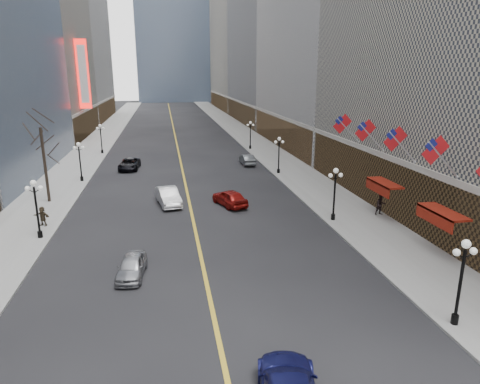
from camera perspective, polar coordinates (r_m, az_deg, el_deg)
name	(u,v)px	position (r m, az deg, el deg)	size (l,w,h in m)	color
sidewalk_east	(258,145)	(75.46, 2.42, 6.31)	(6.00, 230.00, 0.15)	gray
sidewalk_west	(92,150)	(74.68, -19.16, 5.36)	(6.00, 230.00, 0.15)	gray
lane_line	(176,139)	(83.64, -8.57, 7.02)	(0.25, 200.00, 0.02)	gold
bldg_east_c	(291,22)	(113.93, 6.78, 21.53)	(26.60, 40.60, 48.80)	gray
bldg_east_d	(255,15)	(156.18, 2.01, 22.58)	(26.60, 46.60, 62.80)	#A8A08B
streetlamp_east_0	(462,274)	(23.67, 27.46, -9.64)	(1.26, 0.44, 4.52)	black
streetlamp_east_1	(335,189)	(36.75, 12.53, 0.45)	(1.26, 0.44, 4.52)	black
streetlamp_east_2	(279,151)	(53.40, 5.22, 5.44)	(1.26, 0.44, 4.52)	black
streetlamp_east_3	(250,132)	(70.72, 1.39, 8.00)	(1.26, 0.44, 4.52)	black
streetlamp_west_1	(36,203)	(35.39, -25.57, -1.33)	(1.26, 0.44, 4.52)	black
streetlamp_west_2	(80,158)	(52.47, -20.59, 4.32)	(1.26, 0.44, 4.52)	black
streetlamp_west_3	(101,136)	(70.02, -18.07, 7.17)	(1.26, 0.44, 4.52)	black
flag_2	(438,153)	(30.63, 24.84, 4.78)	(2.87, 0.12, 2.87)	#B2B2B7
flag_3	(397,141)	(34.79, 20.23, 6.40)	(2.87, 0.12, 2.87)	#B2B2B7
flag_4	(367,132)	(39.14, 16.60, 7.64)	(2.87, 0.12, 2.87)	#B2B2B7
flag_5	(344,126)	(43.64, 13.69, 8.61)	(2.87, 0.12, 2.87)	#B2B2B7
awning_b	(440,214)	(32.03, 25.16, -2.62)	(1.40, 4.00, 0.93)	maroon
awning_c	(383,184)	(38.54, 18.47, 0.98)	(1.40, 4.00, 0.93)	maroon
theatre_marquee	(83,74)	(83.85, -20.18, 14.52)	(2.00, 0.55, 12.00)	red
tree_west_far	(42,139)	(44.62, -24.92, 6.39)	(3.60, 3.60, 7.92)	#2D231C
car_nb_near	(132,266)	(27.83, -14.26, -9.59)	(1.57, 3.91, 1.33)	#989A9F
car_nb_mid	(168,196)	(41.61, -9.53, -0.59)	(1.75, 5.02, 1.65)	silver
car_nb_far	(129,164)	(58.01, -14.53, 3.63)	(2.39, 5.19, 1.44)	black
car_sb_mid	(230,198)	(40.78, -1.37, -0.76)	(1.86, 4.62, 1.57)	maroon
car_sb_far	(247,160)	(59.10, 0.97, 4.34)	(1.53, 4.39, 1.45)	#4B4F53
ped_east_walk	(381,205)	(39.65, 18.25, -1.61)	(0.90, 0.50, 1.86)	black
ped_west_far	(42,216)	(38.60, -24.84, -2.94)	(1.50, 0.43, 1.62)	#342A1D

